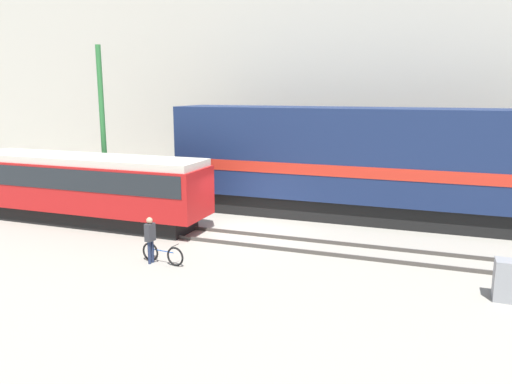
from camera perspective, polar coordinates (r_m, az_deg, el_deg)
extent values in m
plane|color=#9E998C|center=(21.21, -1.12, -4.62)|extent=(120.00, 120.00, 0.00)
cube|color=#47423D|center=(19.56, -3.09, -5.83)|extent=(60.00, 0.07, 0.14)
cube|color=#47423D|center=(20.83, -1.52, -4.72)|extent=(60.00, 0.07, 0.14)
cube|color=#47423D|center=(24.05, 1.63, -2.48)|extent=(60.00, 0.07, 0.14)
cube|color=#47423D|center=(25.38, 2.67, -1.74)|extent=(60.00, 0.07, 0.14)
cube|color=beige|center=(31.67, 6.88, 14.02)|extent=(49.96, 6.00, 14.59)
cube|color=black|center=(23.66, 12.28, -1.91)|extent=(16.66, 2.55, 1.00)
cube|color=navy|center=(23.21, 12.55, 4.26)|extent=(18.11, 3.00, 4.14)
cube|color=red|center=(23.29, 12.49, 2.75)|extent=(17.75, 3.04, 0.50)
cube|color=black|center=(23.74, -18.59, -2.59)|extent=(10.01, 2.00, 0.70)
cube|color=red|center=(23.46, -18.81, 0.70)|extent=(11.38, 2.50, 2.07)
cube|color=#1E2328|center=(23.38, -18.88, 1.86)|extent=(10.92, 2.54, 0.90)
cube|color=beige|center=(23.27, -19.00, 3.56)|extent=(11.15, 2.38, 0.30)
torus|color=black|center=(17.38, -9.22, -7.29)|extent=(0.68, 0.15, 0.68)
torus|color=black|center=(18.02, -11.98, -6.71)|extent=(0.68, 0.15, 0.68)
cylinder|color=#1E4C99|center=(17.66, -10.64, -6.63)|extent=(0.91, 0.15, 0.04)
cylinder|color=#1E4C99|center=(17.88, -11.62, -6.33)|extent=(0.03, 0.03, 0.31)
cylinder|color=#262626|center=(17.26, -9.26, -6.06)|extent=(0.08, 0.44, 0.02)
cylinder|color=#232D4C|center=(17.86, -11.76, -6.66)|extent=(0.11, 0.11, 0.81)
cylinder|color=#232D4C|center=(17.75, -12.09, -6.79)|extent=(0.11, 0.11, 0.81)
cube|color=#333338|center=(17.60, -12.02, -4.52)|extent=(0.26, 0.39, 0.62)
sphere|color=tan|center=(17.49, -12.08, -3.19)|extent=(0.22, 0.22, 0.22)
cylinder|color=#2D7238|center=(25.62, -17.09, 6.82)|extent=(0.25, 0.25, 8.01)
cube|color=gray|center=(16.10, 26.76, -9.01)|extent=(0.70, 0.60, 1.20)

